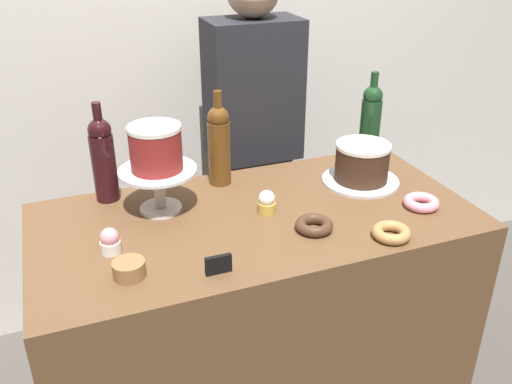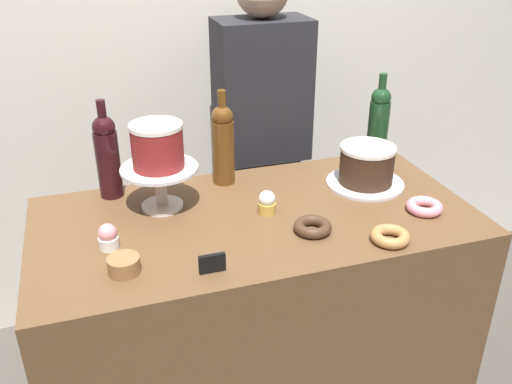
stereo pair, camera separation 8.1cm
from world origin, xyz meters
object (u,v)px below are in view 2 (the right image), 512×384
donut_maple (390,236)px  barista_figure (262,157)px  price_sign_chalkboard (212,263)px  donut_chocolate (313,227)px  wine_bottle_green (379,122)px  cupcake_strawberry (108,237)px  cookie_stack (124,265)px  cupcake_vanilla (267,203)px  wine_bottle_dark_red (107,155)px  wine_bottle_amber (223,143)px  white_layer_cake (157,146)px  chocolate_round_cake (367,164)px  cake_stand_pedestal (160,180)px  donut_pink (424,207)px

donut_maple → barista_figure: bearing=96.5°
barista_figure → donut_maple: bearing=-83.5°
price_sign_chalkboard → donut_chocolate: bearing=18.2°
wine_bottle_green → donut_chocolate: (-0.44, -0.43, -0.13)m
cupcake_strawberry → cookie_stack: 0.14m
cupcake_vanilla → cookie_stack: size_ratio=0.88×
wine_bottle_green → cupcake_strawberry: 1.07m
wine_bottle_dark_red → wine_bottle_amber: bearing=-2.3°
price_sign_chalkboard → donut_maple: bearing=-1.1°
white_layer_cake → wine_bottle_amber: size_ratio=0.49×
chocolate_round_cake → price_sign_chalkboard: (-0.62, -0.34, -0.05)m
wine_bottle_dark_red → donut_chocolate: wine_bottle_dark_red is taller
cupcake_strawberry → barista_figure: (0.66, 0.65, -0.11)m
cake_stand_pedestal → wine_bottle_amber: 0.27m
wine_bottle_green → cupcake_strawberry: bearing=-161.6°
cupcake_strawberry → donut_chocolate: 0.58m
donut_chocolate → chocolate_round_cake: bearing=38.6°
chocolate_round_cake → wine_bottle_dark_red: bearing=167.5°
white_layer_cake → cupcake_strawberry: white_layer_cake is taller
wine_bottle_green → cookie_stack: 1.10m
cupcake_strawberry → barista_figure: bearing=44.4°
donut_pink → white_layer_cake: bearing=160.3°
white_layer_cake → cookie_stack: size_ratio=1.90×
cake_stand_pedestal → barista_figure: 0.69m
cupcake_vanilla → price_sign_chalkboard: (-0.24, -0.26, -0.01)m
barista_figure → wine_bottle_dark_red: bearing=-152.8°
chocolate_round_cake → donut_pink: chocolate_round_cake is taller
wine_bottle_dark_red → donut_maple: bearing=-36.6°
donut_chocolate → barista_figure: bearing=83.1°
cupcake_vanilla → cupcake_strawberry: bearing=-173.2°
wine_bottle_dark_red → donut_maple: 0.91m
cake_stand_pedestal → donut_pink: (0.77, -0.28, -0.08)m
cupcake_strawberry → cupcake_vanilla: same height
wine_bottle_dark_red → cupcake_vanilla: wine_bottle_dark_red is taller
cake_stand_pedestal → cupcake_strawberry: bearing=-133.2°
wine_bottle_dark_red → wine_bottle_amber: size_ratio=1.00×
chocolate_round_cake → barista_figure: 0.57m
white_layer_cake → cupcake_strawberry: size_ratio=2.14×
cake_stand_pedestal → cupcake_strawberry: size_ratio=3.20×
cake_stand_pedestal → barista_figure: size_ratio=0.15×
cookie_stack → chocolate_round_cake: bearing=18.1°
cake_stand_pedestal → price_sign_chalkboard: cake_stand_pedestal is taller
wine_bottle_dark_red → wine_bottle_amber: (0.38, -0.02, 0.00)m
donut_pink → barista_figure: size_ratio=0.07×
wine_bottle_amber → cookie_stack: (-0.38, -0.44, -0.12)m
white_layer_cake → barista_figure: (0.48, 0.46, -0.29)m
cookie_stack → wine_bottle_dark_red: bearing=89.1°
white_layer_cake → price_sign_chalkboard: (0.07, -0.39, -0.18)m
cupcake_vanilla → donut_pink: size_ratio=0.66×
donut_pink → donut_maple: 0.23m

